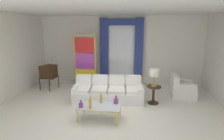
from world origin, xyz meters
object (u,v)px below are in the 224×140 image
bottle_amber_squat (81,105)px  couch_white_long (108,92)px  bottle_crystal_tall (116,101)px  table_lamp_brass (155,73)px  peacock_figurine (96,84)px  vintage_tv (48,72)px  armchair_white (181,89)px  bottle_ruby_flask (90,103)px  stained_glass_divider (85,62)px  coffee_table (100,106)px  round_side_table (153,93)px  bottle_blue_decanter (101,98)px

bottle_amber_squat → couch_white_long: bearing=73.8°
bottle_crystal_tall → table_lamp_brass: 1.69m
couch_white_long → peacock_figurine: couch_white_long is taller
vintage_tv → armchair_white: vintage_tv is taller
bottle_crystal_tall → bottle_ruby_flask: (-0.62, -0.43, 0.06)m
bottle_crystal_tall → table_lamp_brass: table_lamp_brass is taller
couch_white_long → bottle_crystal_tall: couch_white_long is taller
bottle_crystal_tall → armchair_white: (2.16, 1.92, -0.20)m
bottle_crystal_tall → armchair_white: bearing=41.6°
couch_white_long → table_lamp_brass: size_ratio=4.24×
armchair_white → stained_glass_divider: stained_glass_divider is taller
coffee_table → vintage_tv: vintage_tv is taller
vintage_tv → stained_glass_divider: (1.38, 0.56, 0.33)m
couch_white_long → vintage_tv: bearing=161.9°
table_lamp_brass → peacock_figurine: bearing=153.7°
vintage_tv → round_side_table: vintage_tv is taller
bottle_blue_decanter → peacock_figurine: size_ratio=0.53×
stained_glass_divider → table_lamp_brass: (2.76, -1.48, -0.03)m
bottle_blue_decanter → table_lamp_brass: size_ratio=0.55×
bottle_ruby_flask → peacock_figurine: bottle_ruby_flask is taller
bottle_crystal_tall → armchair_white: armchair_white is taller
armchair_white → table_lamp_brass: bearing=-143.8°
vintage_tv → peacock_figurine: 1.99m
peacock_figurine → round_side_table: (2.22, -1.10, 0.14)m
stained_glass_divider → round_side_table: 3.21m
couch_white_long → bottle_amber_squat: size_ratio=11.57×
bottle_amber_squat → coffee_table: bearing=24.1°
couch_white_long → bottle_ruby_flask: bearing=-97.0°
bottle_ruby_flask → bottle_crystal_tall: bearing=34.7°
coffee_table → stained_glass_divider: bearing=113.4°
bottle_amber_squat → round_side_table: (1.99, 1.54, -0.13)m
bottle_blue_decanter → peacock_figurine: 2.38m
peacock_figurine → bottle_amber_squat: bearing=-85.0°
bottle_ruby_flask → vintage_tv: (-2.41, 2.50, 0.18)m
round_side_table → table_lamp_brass: size_ratio=1.04×
vintage_tv → couch_white_long: bearing=-18.1°
couch_white_long → bottle_amber_squat: bearing=-106.2°
table_lamp_brass → armchair_white: bearing=36.2°
bottle_ruby_flask → table_lamp_brass: table_lamp_brass is taller
bottle_blue_decanter → round_side_table: 1.93m
bottle_ruby_flask → bottle_amber_squat: bearing=171.3°
round_side_table → bottle_ruby_flask: bearing=-137.6°
stained_glass_divider → table_lamp_brass: bearing=-28.2°
peacock_figurine → round_side_table: size_ratio=1.01×
vintage_tv → armchair_white: 5.21m
couch_white_long → coffee_table: couch_white_long is taller
bottle_crystal_tall → bottle_ruby_flask: bearing=-145.3°
vintage_tv → stained_glass_divider: bearing=22.0°
table_lamp_brass → bottle_amber_squat: bearing=-142.4°
bottle_ruby_flask → coffee_table: bearing=52.2°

